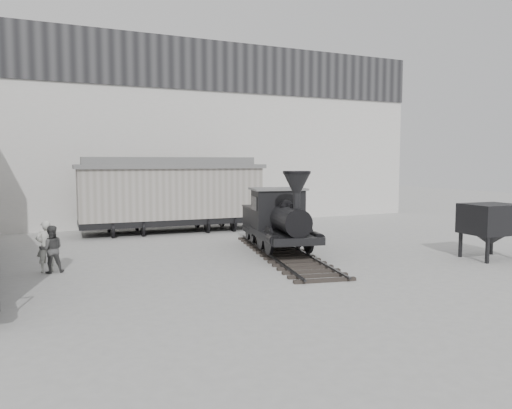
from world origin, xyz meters
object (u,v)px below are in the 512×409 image
visitor_a (46,246)px  visitor_b (51,249)px  locomotive (280,223)px  coal_hopper (490,223)px  boxcar (171,193)px

visitor_a → visitor_b: bearing=133.2°
locomotive → coal_hopper: (6.82, -4.59, 0.16)m
visitor_a → visitor_b: (0.16, -0.15, -0.09)m
boxcar → visitor_b: size_ratio=6.12×
locomotive → coal_hopper: bearing=-22.2°
coal_hopper → visitor_a: bearing=166.9°
boxcar → locomotive: bearing=-69.0°
coal_hopper → locomotive: bearing=149.4°
locomotive → boxcar: boxcar is taller
coal_hopper → visitor_b: bearing=167.2°
boxcar → coal_hopper: bearing=-49.8°
visitor_b → locomotive: bearing=-178.1°
visitor_a → visitor_b: visitor_a is taller
boxcar → visitor_b: boxcar is taller
locomotive → coal_hopper: size_ratio=4.52×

